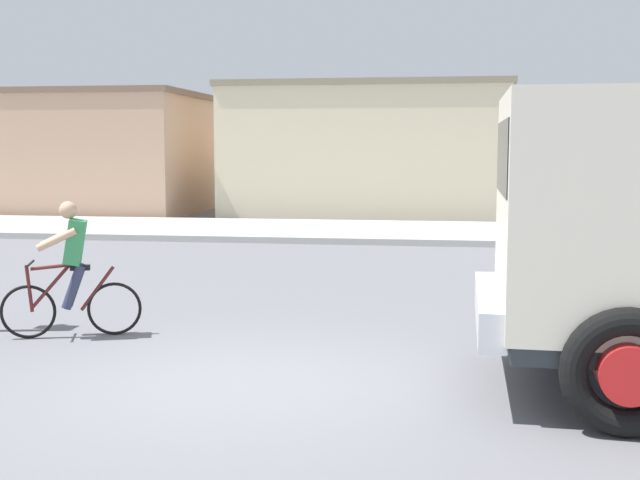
{
  "coord_description": "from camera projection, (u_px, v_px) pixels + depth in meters",
  "views": [
    {
      "loc": [
        2.16,
        -7.78,
        2.4
      ],
      "look_at": [
        0.64,
        2.5,
        1.2
      ],
      "focal_mm": 45.7,
      "sensor_mm": 36.0,
      "label": 1
    }
  ],
  "objects": [
    {
      "name": "building_corner_left",
      "position": [
        60.0,
        153.0,
        29.42
      ],
      "size": [
        10.15,
        6.12,
        4.31
      ],
      "color": "tan",
      "rests_on": "ground"
    },
    {
      "name": "ground_plane",
      "position": [
        222.0,
        385.0,
        8.24
      ],
      "size": [
        120.0,
        120.0,
        0.0
      ],
      "primitive_type": "plane",
      "color": "slate"
    },
    {
      "name": "cyclist",
      "position": [
        71.0,
        269.0,
        10.21
      ],
      "size": [
        1.64,
        0.71,
        1.72
      ],
      "color": "black",
      "rests_on": "ground"
    },
    {
      "name": "pedestrian_near_kerb",
      "position": [
        585.0,
        223.0,
        16.45
      ],
      "size": [
        0.34,
        0.22,
        1.62
      ],
      "color": "#2D334C",
      "rests_on": "ground"
    },
    {
      "name": "sidewalk_far",
      "position": [
        360.0,
        231.0,
        22.3
      ],
      "size": [
        80.0,
        5.0,
        0.16
      ],
      "primitive_type": "cube",
      "color": "#ADADA8",
      "rests_on": "ground"
    },
    {
      "name": "building_mid_block",
      "position": [
        370.0,
        150.0,
        29.29
      ],
      "size": [
        9.54,
        8.08,
        4.5
      ],
      "color": "beige",
      "rests_on": "ground"
    }
  ]
}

